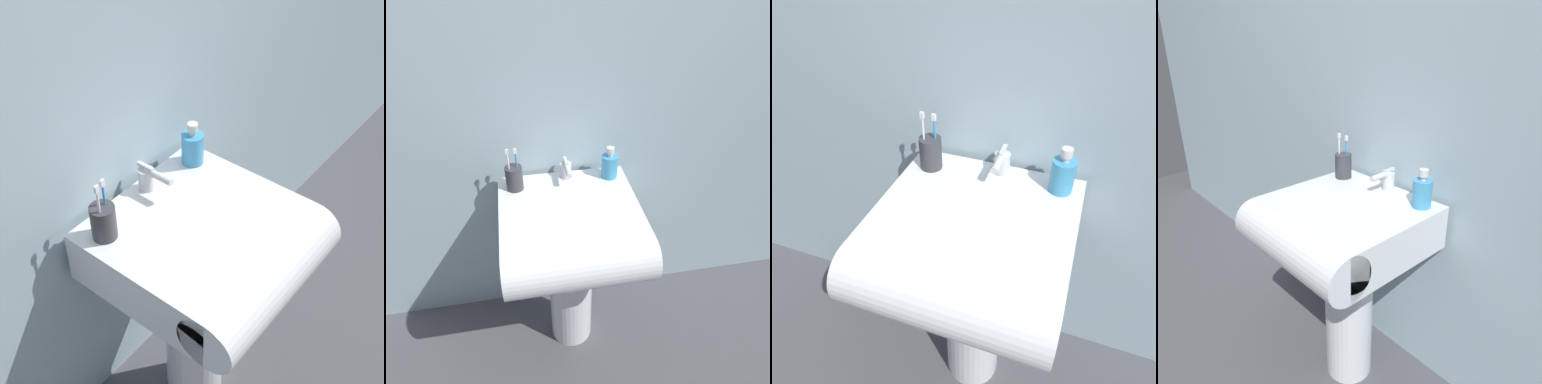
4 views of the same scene
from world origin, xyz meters
The scene contains 7 objects.
ground_plane centered at (0.00, 0.00, 0.00)m, with size 6.00×6.00×0.00m, color #4C4C51.
wall_back centered at (0.00, 0.28, 1.20)m, with size 5.00×0.05×2.40m, color #9EB7C1.
sink_pedestal centered at (0.00, 0.00, 0.33)m, with size 0.20×0.20×0.65m, color white.
sink_basin centered at (0.00, -0.06, 0.73)m, with size 0.54×0.56×0.17m.
faucet centered at (0.02, 0.18, 0.86)m, with size 0.05×0.12×0.09m.
toothbrush_cup centered at (-0.20, 0.15, 0.87)m, with size 0.07×0.07×0.19m.
soap_bottle centered at (0.20, 0.17, 0.87)m, with size 0.07×0.07×0.14m.
Camera 3 is at (0.23, -0.73, 1.49)m, focal length 35.00 mm.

